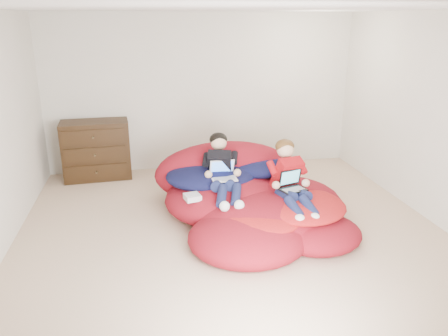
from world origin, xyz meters
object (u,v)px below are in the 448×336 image
Objects in this scene: beanbag_pile at (250,199)px; laptop_black at (292,184)px; dresser at (96,150)px; laptop_white at (223,173)px; older_boy at (222,167)px; younger_boy at (290,177)px.

beanbag_pile is 0.61m from laptop_black.
laptop_white is at bearing -48.31° from dresser.
dresser is 3.29m from laptop_black.
beanbag_pile is 0.49m from laptop_white.
older_boy is 0.09m from laptop_white.
older_boy reaches higher than laptop_white.
laptop_black is at bearing -25.43° from laptop_white.
dresser is 1.02× the size of younger_boy.
laptop_white is 0.89× the size of laptop_black.
older_boy is at bearing 90.00° from laptop_white.
beanbag_pile is 7.16× the size of laptop_black.
younger_boy is at bearing -21.43° from laptop_white.
laptop_black is at bearing -42.66° from dresser.
beanbag_pile is 2.36× the size of older_boy.
dresser is 3.26m from younger_boy.
beanbag_pile reaches higher than laptop_white.
beanbag_pile is 2.39× the size of younger_boy.
younger_boy reaches higher than beanbag_pile.
older_boy is 3.40× the size of laptop_white.
older_boy reaches higher than dresser.
beanbag_pile is 0.62m from younger_boy.
dresser is 3.42× the size of laptop_white.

